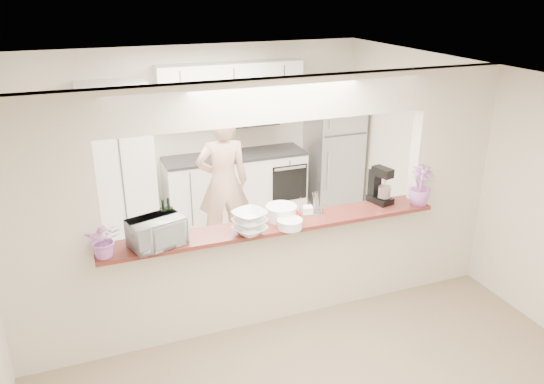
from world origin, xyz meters
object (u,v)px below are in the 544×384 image
refrigerator (334,150)px  stand_mixer (380,187)px  person (223,184)px  toaster_oven (157,232)px

refrigerator → stand_mixer: refrigerator is taller
refrigerator → person: size_ratio=0.93×
toaster_oven → person: size_ratio=0.26×
refrigerator → toaster_oven: size_ratio=3.61×
refrigerator → stand_mixer: bearing=-107.2°
stand_mixer → refrigerator: bearing=72.8°
stand_mixer → person: 2.07m
stand_mixer → person: (-1.29, 1.59, -0.35)m
toaster_oven → person: 2.10m
person → toaster_oven: bearing=61.8°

